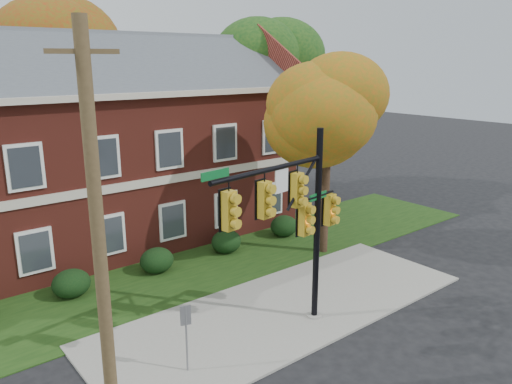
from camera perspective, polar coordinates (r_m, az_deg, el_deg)
ground at (r=17.37m, az=5.74°, el=-14.43°), size 120.00×120.00×0.00m
sidewalk at (r=17.99m, az=3.46°, el=-13.15°), size 14.00×5.00×0.08m
grass_strip at (r=21.58m, az=-5.58°, el=-8.30°), size 30.00×6.00×0.04m
apartment_building at (r=24.53m, az=-17.57°, el=5.97°), size 18.80×8.80×9.74m
hedge_left at (r=19.83m, az=-20.36°, el=-9.78°), size 1.40×1.26×1.05m
hedge_center at (r=21.03m, az=-11.27°, el=-7.67°), size 1.40×1.26×1.05m
hedge_right at (r=22.71m, az=-3.41°, el=-5.68°), size 1.40×1.26×1.05m
hedge_far_right at (r=24.78m, az=3.21°, el=-3.90°), size 1.40×1.26×1.05m
tree_near_right at (r=21.70m, az=8.97°, el=9.89°), size 4.50×4.25×8.58m
tree_right_rear at (r=30.91m, az=1.75°, el=14.17°), size 6.30×5.95×10.62m
tree_far_rear at (r=32.12m, az=-21.17°, el=14.53°), size 6.84×6.46×11.52m
traffic_signal at (r=15.10m, az=4.53°, el=-2.37°), size 5.74×1.08×6.47m
utility_pole at (r=11.64m, az=-17.61°, el=-4.50°), size 1.43×0.49×9.37m
sign_post at (r=14.23m, az=-8.00°, el=-15.10°), size 0.30×0.13×2.07m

